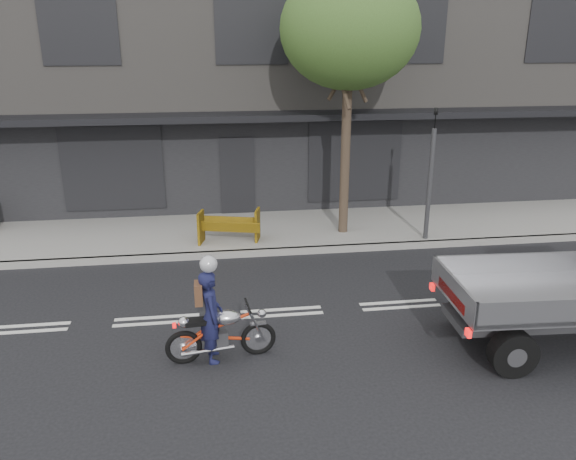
# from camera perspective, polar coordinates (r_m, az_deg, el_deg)

# --- Properties ---
(ground) EXTENTS (80.00, 80.00, 0.00)m
(ground) POSITION_cam_1_polar(r_m,az_deg,el_deg) (11.10, -0.64, -8.38)
(ground) COLOR black
(ground) RESTS_ON ground
(sidewalk) EXTENTS (32.00, 3.20, 0.15)m
(sidewalk) POSITION_cam_1_polar(r_m,az_deg,el_deg) (15.38, -2.86, -0.14)
(sidewalk) COLOR gray
(sidewalk) RESTS_ON ground
(kerb) EXTENTS (32.00, 0.20, 0.15)m
(kerb) POSITION_cam_1_polar(r_m,az_deg,el_deg) (13.88, -2.26, -2.28)
(kerb) COLOR gray
(kerb) RESTS_ON ground
(building_main) EXTENTS (26.00, 10.00, 8.00)m
(building_main) POSITION_cam_1_polar(r_m,az_deg,el_deg) (21.15, -4.71, 15.89)
(building_main) COLOR slate
(building_main) RESTS_ON ground
(street_tree) EXTENTS (3.40, 3.40, 6.74)m
(street_tree) POSITION_cam_1_polar(r_m,az_deg,el_deg) (14.40, 6.27, 19.56)
(street_tree) COLOR #382B21
(street_tree) RESTS_ON ground
(traffic_light_pole) EXTENTS (0.12, 0.12, 3.50)m
(traffic_light_pole) POSITION_cam_1_polar(r_m,az_deg,el_deg) (14.62, 14.22, 4.73)
(traffic_light_pole) COLOR #2D2D30
(traffic_light_pole) RESTS_ON ground
(motorcycle) EXTENTS (1.85, 0.54, 0.95)m
(motorcycle) POSITION_cam_1_polar(r_m,az_deg,el_deg) (9.48, -6.81, -10.26)
(motorcycle) COLOR black
(motorcycle) RESTS_ON ground
(rider) EXTENTS (0.43, 0.61, 1.59)m
(rider) POSITION_cam_1_polar(r_m,az_deg,el_deg) (9.33, -7.82, -8.67)
(rider) COLOR #16183D
(rider) RESTS_ON ground
(construction_barrier) EXTENTS (1.64, 0.98, 0.86)m
(construction_barrier) POSITION_cam_1_polar(r_m,az_deg,el_deg) (14.12, -5.94, 0.18)
(construction_barrier) COLOR #D89B0B
(construction_barrier) RESTS_ON sidewalk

